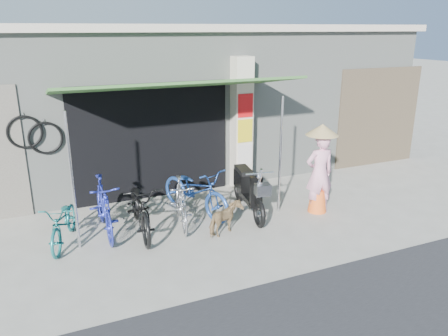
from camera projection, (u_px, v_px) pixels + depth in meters
name	position (u px, v px, depth m)	size (l,w,h in m)	color
ground	(256.00, 234.00, 7.94)	(80.00, 80.00, 0.00)	#AAA59A
bicycle_shop	(171.00, 96.00, 11.83)	(12.30, 5.30, 3.66)	gray
shop_pillar	(241.00, 124.00, 9.94)	(0.42, 0.44, 3.00)	beige
awning	(177.00, 87.00, 8.25)	(4.60, 1.88, 2.72)	#315E2A
neighbour_right	(378.00, 117.00, 11.70)	(2.60, 0.06, 2.60)	brown
bike_teal	(64.00, 222.00, 7.49)	(0.53, 1.51, 0.79)	#176A68
bike_blue	(104.00, 207.00, 7.82)	(0.49, 1.73, 1.04)	navy
bike_black	(140.00, 207.00, 7.88)	(0.66, 1.90, 1.00)	black
bike_silver	(181.00, 203.00, 8.18)	(0.43, 1.51, 0.91)	#BCBBC1
bike_navy	(196.00, 191.00, 8.68)	(0.66, 1.88, 0.99)	#1F4491
street_dog	(226.00, 219.00, 7.87)	(0.32, 0.71, 0.60)	tan
moped	(248.00, 190.00, 8.75)	(0.61, 1.89, 1.08)	black
nun	(320.00, 170.00, 8.67)	(0.64, 0.64, 1.82)	pink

